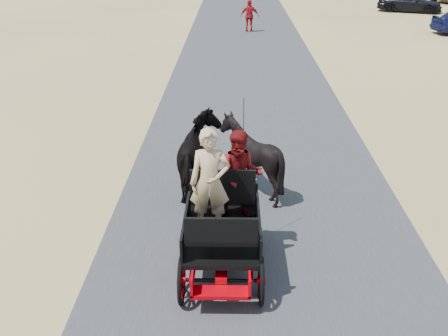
{
  "coord_description": "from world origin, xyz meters",
  "views": [
    {
      "loc": [
        -0.55,
        -8.04,
        5.42
      ],
      "look_at": [
        -0.72,
        1.69,
        1.2
      ],
      "focal_mm": 45.0,
      "sensor_mm": 36.0,
      "label": 1
    }
  ],
  "objects_px": {
    "horse_left": "(200,157)",
    "horse_right": "(251,157)",
    "pedestrian": "(250,16)",
    "car_c": "(410,3)",
    "carriage": "(222,251)"
  },
  "relations": [
    {
      "from": "horse_left",
      "to": "horse_right",
      "type": "xyz_separation_m",
      "value": [
        1.1,
        0.0,
        0.0
      ]
    },
    {
      "from": "horse_right",
      "to": "pedestrian",
      "type": "height_order",
      "value": "pedestrian"
    },
    {
      "from": "horse_right",
      "to": "pedestrian",
      "type": "distance_m",
      "value": 20.36
    },
    {
      "from": "horse_right",
      "to": "car_c",
      "type": "xyz_separation_m",
      "value": [
        11.49,
        28.29,
        -0.23
      ]
    },
    {
      "from": "horse_right",
      "to": "pedestrian",
      "type": "bearing_deg",
      "value": -91.34
    },
    {
      "from": "pedestrian",
      "to": "car_c",
      "type": "height_order",
      "value": "pedestrian"
    },
    {
      "from": "horse_left",
      "to": "carriage",
      "type": "bearing_deg",
      "value": 100.39
    },
    {
      "from": "pedestrian",
      "to": "horse_left",
      "type": "bearing_deg",
      "value": 85.67
    },
    {
      "from": "carriage",
      "to": "car_c",
      "type": "distance_m",
      "value": 33.53
    },
    {
      "from": "horse_left",
      "to": "car_c",
      "type": "xyz_separation_m",
      "value": [
        12.59,
        28.29,
        -0.23
      ]
    },
    {
      "from": "carriage",
      "to": "horse_left",
      "type": "height_order",
      "value": "horse_left"
    },
    {
      "from": "horse_left",
      "to": "horse_right",
      "type": "distance_m",
      "value": 1.1
    },
    {
      "from": "horse_left",
      "to": "horse_right",
      "type": "relative_size",
      "value": 1.18
    },
    {
      "from": "horse_left",
      "to": "horse_right",
      "type": "bearing_deg",
      "value": -180.0
    },
    {
      "from": "horse_left",
      "to": "pedestrian",
      "type": "relative_size",
      "value": 1.16
    }
  ]
}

